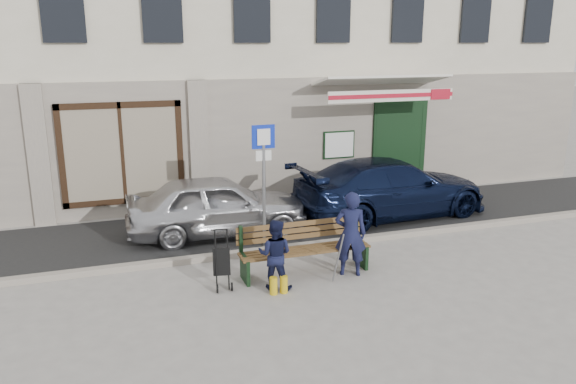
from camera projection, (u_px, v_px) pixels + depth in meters
name	position (u px, v px, depth m)	size (l,w,h in m)	color
ground	(329.00, 278.00, 10.00)	(80.00, 80.00, 0.00)	#9E9991
asphalt_lane	(276.00, 226.00, 12.83)	(60.00, 3.20, 0.01)	#282828
curb	(300.00, 247.00, 11.36)	(60.00, 0.18, 0.12)	#9E9384
building	(221.00, 10.00, 16.45)	(20.00, 8.27, 10.00)	beige
car_silver	(217.00, 205.00, 12.11)	(1.56, 3.87, 1.32)	silver
car_navy	(391.00, 188.00, 13.39)	(1.97, 4.84, 1.40)	black
parking_sign	(264.00, 167.00, 11.08)	(0.47, 0.08, 2.52)	gray
bench	(302.00, 250.00, 10.08)	(2.40, 1.17, 0.98)	brown
man	(351.00, 234.00, 9.96)	(0.56, 0.37, 1.54)	#141737
woman	(275.00, 254.00, 9.44)	(0.59, 0.46, 1.22)	#121634
stroller	(222.00, 263.00, 9.51)	(0.33, 0.44, 1.01)	black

